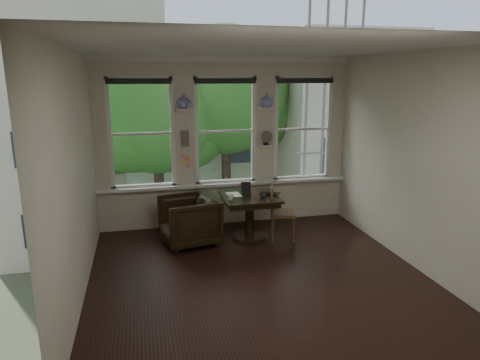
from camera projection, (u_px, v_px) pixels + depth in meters
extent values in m
plane|color=black|center=(258.00, 275.00, 5.87)|extent=(4.50, 4.50, 0.00)
plane|color=silver|center=(260.00, 47.00, 5.15)|extent=(4.50, 4.50, 0.00)
plane|color=beige|center=(225.00, 142.00, 7.64)|extent=(4.50, 0.00, 4.50)
plane|color=beige|center=(335.00, 227.00, 3.39)|extent=(4.50, 0.00, 4.50)
plane|color=beige|center=(74.00, 178.00, 5.02)|extent=(0.00, 4.50, 4.50)
plane|color=beige|center=(413.00, 161.00, 6.01)|extent=(0.00, 4.50, 4.50)
cube|color=white|center=(184.00, 110.00, 7.24)|extent=(0.26, 0.16, 0.03)
cube|color=white|center=(266.00, 108.00, 7.56)|extent=(0.26, 0.16, 0.03)
cube|color=#59544F|center=(185.00, 139.00, 7.39)|extent=(0.14, 0.06, 0.28)
imported|color=silver|center=(184.00, 101.00, 7.21)|extent=(0.24, 0.24, 0.25)
imported|color=silver|center=(266.00, 100.00, 7.53)|extent=(0.24, 0.24, 0.25)
imported|color=black|center=(189.00, 220.00, 6.87)|extent=(1.01, 0.99, 0.79)
cube|color=maroon|center=(189.00, 217.00, 6.86)|extent=(0.45, 0.45, 0.06)
imported|color=black|center=(270.00, 194.00, 7.03)|extent=(0.38, 0.33, 0.03)
imported|color=white|center=(231.00, 197.00, 6.75)|extent=(0.10, 0.10, 0.09)
imported|color=white|center=(263.00, 195.00, 6.86)|extent=(0.14, 0.14, 0.10)
cube|color=black|center=(246.00, 189.00, 7.00)|extent=(0.17, 0.09, 0.22)
cube|color=silver|center=(234.00, 194.00, 7.06)|extent=(0.24, 0.31, 0.00)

